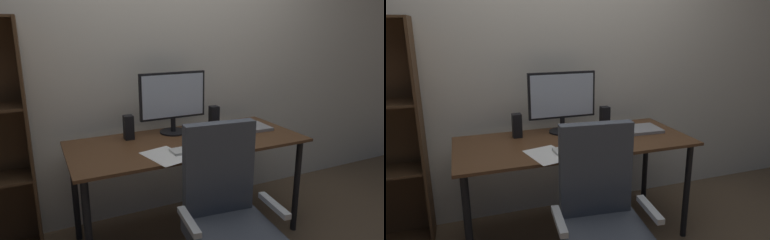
% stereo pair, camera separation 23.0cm
% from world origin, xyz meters
% --- Properties ---
extents(ground_plane, '(12.00, 12.00, 0.00)m').
position_xyz_m(ground_plane, '(0.00, 0.00, 0.00)').
color(ground_plane, brown).
extents(back_wall, '(6.40, 0.10, 2.60)m').
position_xyz_m(back_wall, '(0.00, 0.52, 1.30)').
color(back_wall, silver).
rests_on(back_wall, ground).
extents(desk, '(1.62, 0.70, 0.74)m').
position_xyz_m(desk, '(0.00, 0.00, 0.66)').
color(desk, '#56351E').
rests_on(desk, ground).
extents(monitor, '(0.50, 0.20, 0.45)m').
position_xyz_m(monitor, '(-0.03, 0.21, 1.00)').
color(monitor, black).
rests_on(monitor, desk).
extents(keyboard, '(0.29, 0.12, 0.02)m').
position_xyz_m(keyboard, '(-0.06, -0.20, 0.75)').
color(keyboard, silver).
rests_on(keyboard, desk).
extents(mouse, '(0.07, 0.10, 0.03)m').
position_xyz_m(mouse, '(0.18, -0.21, 0.76)').
color(mouse, black).
rests_on(mouse, desk).
extents(coffee_mug, '(0.10, 0.08, 0.10)m').
position_xyz_m(coffee_mug, '(0.11, -0.03, 0.79)').
color(coffee_mug, '#285193').
rests_on(coffee_mug, desk).
extents(laptop, '(0.33, 0.25, 0.02)m').
position_xyz_m(laptop, '(0.53, 0.05, 0.75)').
color(laptop, '#99999E').
rests_on(laptop, desk).
extents(speaker_left, '(0.06, 0.07, 0.17)m').
position_xyz_m(speaker_left, '(-0.36, 0.20, 0.82)').
color(speaker_left, black).
rests_on(speaker_left, desk).
extents(speaker_right, '(0.06, 0.07, 0.17)m').
position_xyz_m(speaker_right, '(0.31, 0.20, 0.82)').
color(speaker_right, black).
rests_on(speaker_right, desk).
extents(paper_sheet, '(0.27, 0.34, 0.00)m').
position_xyz_m(paper_sheet, '(-0.25, -0.22, 0.74)').
color(paper_sheet, white).
rests_on(paper_sheet, desk).
extents(office_chair, '(0.54, 0.54, 1.01)m').
position_xyz_m(office_chair, '(-0.08, -0.68, 0.46)').
color(office_chair, '#B7BABC').
rests_on(office_chair, ground).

